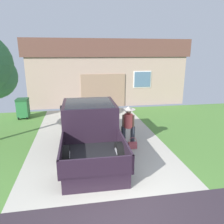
{
  "coord_description": "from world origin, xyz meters",
  "views": [
    {
      "loc": [
        -0.8,
        -4.45,
        3.52
      ],
      "look_at": [
        0.56,
        3.47,
        1.3
      ],
      "focal_mm": 34.51,
      "sensor_mm": 36.0,
      "label": 1
    }
  ],
  "objects_px": {
    "house_with_garage": "(105,70)",
    "wheeled_trash_bin": "(23,108)",
    "pickup_truck": "(90,127)",
    "handbag": "(132,145)",
    "person_with_hat": "(128,124)"
  },
  "relations": [
    {
      "from": "house_with_garage",
      "to": "wheeled_trash_bin",
      "type": "height_order",
      "value": "house_with_garage"
    },
    {
      "from": "house_with_garage",
      "to": "wheeled_trash_bin",
      "type": "bearing_deg",
      "value": -140.08
    },
    {
      "from": "pickup_truck",
      "to": "wheeled_trash_bin",
      "type": "distance_m",
      "value": 5.47
    },
    {
      "from": "handbag",
      "to": "wheeled_trash_bin",
      "type": "xyz_separation_m",
      "value": [
        -4.93,
        4.83,
        0.45
      ]
    },
    {
      "from": "wheeled_trash_bin",
      "to": "pickup_truck",
      "type": "bearing_deg",
      "value": -51.91
    },
    {
      "from": "house_with_garage",
      "to": "pickup_truck",
      "type": "bearing_deg",
      "value": -101.69
    },
    {
      "from": "person_with_hat",
      "to": "wheeled_trash_bin",
      "type": "relative_size",
      "value": 1.45
    },
    {
      "from": "pickup_truck",
      "to": "person_with_hat",
      "type": "distance_m",
      "value": 1.48
    },
    {
      "from": "pickup_truck",
      "to": "house_with_garage",
      "type": "xyz_separation_m",
      "value": [
        1.78,
        8.61,
        1.45
      ]
    },
    {
      "from": "pickup_truck",
      "to": "handbag",
      "type": "xyz_separation_m",
      "value": [
        1.56,
        -0.53,
        -0.62
      ]
    },
    {
      "from": "wheeled_trash_bin",
      "to": "person_with_hat",
      "type": "bearing_deg",
      "value": -43.39
    },
    {
      "from": "house_with_garage",
      "to": "wheeled_trash_bin",
      "type": "distance_m",
      "value": 6.91
    },
    {
      "from": "handbag",
      "to": "house_with_garage",
      "type": "xyz_separation_m",
      "value": [
        0.22,
        9.14,
        2.07
      ]
    },
    {
      "from": "pickup_truck",
      "to": "person_with_hat",
      "type": "bearing_deg",
      "value": -9.29
    },
    {
      "from": "pickup_truck",
      "to": "handbag",
      "type": "bearing_deg",
      "value": -18.04
    }
  ]
}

